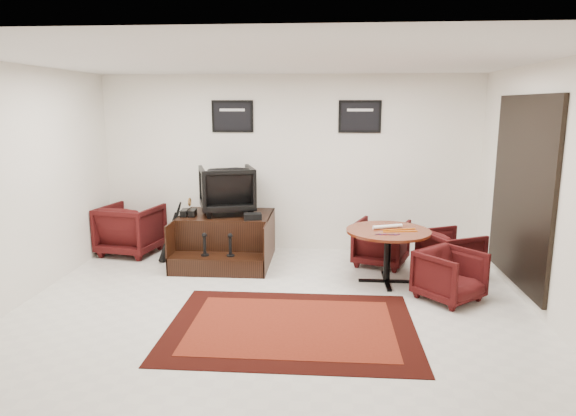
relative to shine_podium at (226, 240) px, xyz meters
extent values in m
plane|color=silver|center=(0.91, -1.76, -0.33)|extent=(6.00, 6.00, 0.00)
cube|color=white|center=(0.91, 0.74, 1.07)|extent=(6.00, 0.02, 2.80)
cube|color=white|center=(0.91, -4.26, 1.07)|extent=(6.00, 0.02, 2.80)
cube|color=white|center=(-2.09, -1.76, 1.07)|extent=(0.02, 5.00, 2.80)
cube|color=white|center=(3.91, -1.76, 1.07)|extent=(0.02, 5.00, 2.80)
cube|color=white|center=(0.91, -1.76, 2.47)|extent=(6.00, 5.00, 0.02)
cube|color=black|center=(3.88, -1.06, 0.97)|extent=(0.05, 1.90, 2.30)
cube|color=black|center=(3.87, -1.06, 0.97)|extent=(0.02, 1.72, 2.12)
cube|color=black|center=(3.87, -1.06, 0.97)|extent=(0.03, 0.05, 2.12)
cube|color=black|center=(0.01, 0.72, 1.82)|extent=(0.66, 0.03, 0.50)
cube|color=black|center=(0.01, 0.70, 1.82)|extent=(0.58, 0.01, 0.42)
cube|color=silver|center=(0.01, 0.69, 1.92)|extent=(0.40, 0.00, 0.04)
cube|color=black|center=(2.01, 0.72, 1.82)|extent=(0.66, 0.03, 0.50)
cube|color=black|center=(2.01, 0.70, 1.82)|extent=(0.58, 0.01, 0.42)
cube|color=silver|center=(2.01, 0.69, 1.92)|extent=(0.40, 0.00, 0.04)
cube|color=black|center=(1.16, -2.32, -0.32)|extent=(2.63, 1.97, 0.01)
cube|color=#5F190D|center=(1.16, -2.32, -0.32)|extent=(2.16, 1.50, 0.01)
cube|color=black|center=(0.00, 0.09, 0.03)|extent=(1.36, 1.01, 0.70)
cube|color=black|center=(0.00, -0.61, -0.20)|extent=(1.36, 0.40, 0.25)
cube|color=black|center=(-0.67, -0.11, 0.03)|extent=(0.02, 1.41, 0.70)
cube|color=black|center=(0.67, -0.11, 0.03)|extent=(0.02, 1.41, 0.70)
cylinder|color=black|center=(-0.18, -0.61, -0.06)|extent=(0.11, 0.11, 0.02)
cylinder|color=black|center=(-0.18, -0.61, 0.07)|extent=(0.04, 0.04, 0.24)
sphere|color=black|center=(-0.18, -0.61, 0.22)|extent=(0.07, 0.07, 0.07)
cylinder|color=black|center=(0.18, -0.61, -0.06)|extent=(0.11, 0.11, 0.02)
cylinder|color=black|center=(0.18, -0.61, 0.07)|extent=(0.04, 0.04, 0.24)
sphere|color=black|center=(0.18, -0.61, 0.22)|extent=(0.07, 0.07, 0.07)
imported|color=black|center=(0.00, 0.14, 0.78)|extent=(0.97, 0.94, 0.81)
cube|color=black|center=(-0.60, -0.09, 0.43)|extent=(0.11, 0.26, 0.09)
cube|color=black|center=(-0.48, -0.09, 0.43)|extent=(0.11, 0.26, 0.09)
cube|color=black|center=(0.45, -0.26, 0.42)|extent=(0.28, 0.22, 0.09)
imported|color=black|center=(-1.58, 0.26, 0.11)|extent=(0.97, 0.93, 0.87)
cylinder|color=#47190A|center=(2.32, -0.81, 0.38)|extent=(1.10, 1.10, 0.03)
cylinder|color=black|center=(2.32, -0.81, 0.04)|extent=(0.09, 0.09, 0.65)
cube|color=black|center=(2.32, -0.81, -0.31)|extent=(0.74, 0.06, 0.03)
cube|color=black|center=(2.32, -0.81, -0.31)|extent=(0.06, 0.74, 0.03)
imported|color=black|center=(2.32, -0.03, 0.04)|extent=(0.90, 0.88, 0.74)
imported|color=black|center=(3.23, -0.48, 0.03)|extent=(0.88, 0.90, 0.71)
imported|color=black|center=(3.01, -1.39, 0.02)|extent=(0.91, 0.90, 0.68)
cylinder|color=white|center=(2.32, -0.73, 0.42)|extent=(0.41, 0.20, 0.05)
cylinder|color=orange|center=(2.47, -0.90, 0.40)|extent=(0.45, 0.07, 0.01)
cylinder|color=orange|center=(2.47, -0.80, 0.40)|extent=(0.44, 0.14, 0.01)
cylinder|color=#4C1933|center=(2.17, -1.07, 0.40)|extent=(0.09, 0.06, 0.01)
cylinder|color=#4C1933|center=(2.23, -1.07, 0.40)|extent=(0.09, 0.06, 0.01)
cylinder|color=#4C1933|center=(2.29, -1.07, 0.40)|extent=(0.09, 0.06, 0.01)
cylinder|color=#4C1933|center=(2.35, -1.07, 0.40)|extent=(0.09, 0.06, 0.01)
cylinder|color=#4C1933|center=(2.41, -1.07, 0.40)|extent=(0.09, 0.06, 0.01)
camera|label=1|loc=(1.51, -7.42, 2.01)|focal=32.00mm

